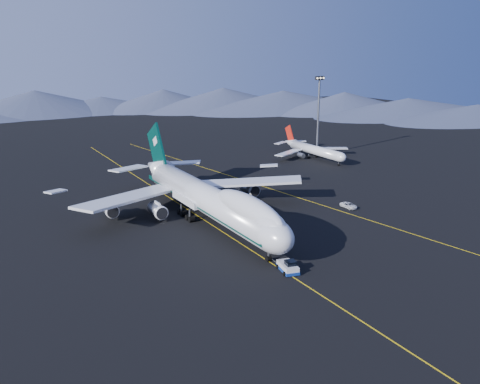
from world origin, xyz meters
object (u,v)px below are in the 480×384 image
service_van (349,205)px  pushback_tug (288,268)px  second_jet (313,150)px  floodlight_mast (318,116)px  boeing_747 (207,198)px

service_van → pushback_tug: bearing=-146.5°
second_jet → floodlight_mast: floodlight_mast is taller
second_jet → service_van: (-29.42, -54.88, -2.45)m
second_jet → floodlight_mast: size_ratio=1.25×
boeing_747 → pushback_tug: 32.57m
pushback_tug → floodlight_mast: (68.87, 83.55, 14.02)m
pushback_tug → second_jet: bearing=62.2°
boeing_747 → service_van: bearing=-10.6°
service_van → second_jet: bearing=59.6°
boeing_747 → pushback_tug: size_ratio=13.08×
floodlight_mast → pushback_tug: bearing=-129.5°
pushback_tug → floodlight_mast: size_ratio=0.19×
service_van → floodlight_mast: floodlight_mast is taller
second_jet → service_van: size_ratio=7.50×
second_jet → floodlight_mast: bearing=13.6°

